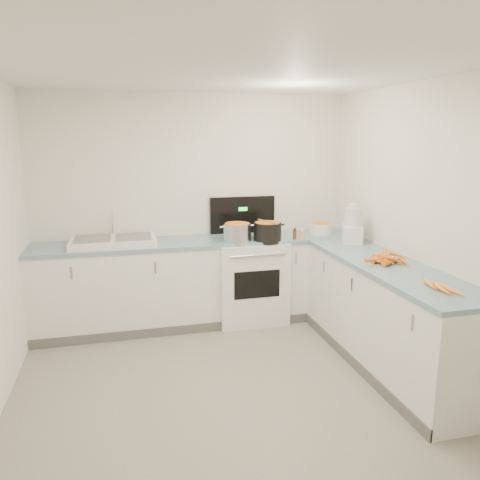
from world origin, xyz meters
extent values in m
cube|color=white|center=(0.00, 1.70, 0.45)|extent=(3.50, 0.60, 0.90)
cube|color=#7699A8|center=(0.00, 1.70, 0.92)|extent=(3.50, 0.62, 0.04)
cube|color=white|center=(1.45, 0.30, 0.45)|extent=(0.60, 2.20, 0.90)
cube|color=#7699A8|center=(1.45, 0.30, 0.92)|extent=(0.62, 2.20, 0.04)
cube|color=white|center=(0.55, 1.68, 0.45)|extent=(0.76, 0.65, 0.90)
cube|color=black|center=(0.55, 1.98, 1.15)|extent=(0.76, 0.05, 0.42)
cube|color=white|center=(-0.90, 1.70, 0.97)|extent=(0.86, 0.52, 0.07)
cube|color=slate|center=(-1.10, 1.70, 1.01)|extent=(0.36, 0.42, 0.01)
cube|color=slate|center=(-0.70, 1.70, 1.01)|extent=(0.36, 0.42, 0.01)
cylinder|color=silver|center=(-0.90, 1.92, 1.13)|extent=(0.03, 0.03, 0.24)
cylinder|color=silver|center=(0.38, 1.53, 1.03)|extent=(0.38, 0.38, 0.21)
cylinder|color=black|center=(0.71, 1.51, 1.03)|extent=(0.33, 0.33, 0.21)
cylinder|color=#AD7A47|center=(0.71, 1.51, 1.14)|extent=(0.12, 0.34, 0.01)
cylinder|color=white|center=(1.40, 1.67, 1.00)|extent=(0.30, 0.30, 0.12)
cylinder|color=#593319|center=(1.01, 1.48, 0.99)|extent=(0.04, 0.04, 0.10)
cylinder|color=#E5B266|center=(1.08, 1.45, 0.99)|extent=(0.06, 0.06, 0.10)
cube|color=white|center=(1.53, 1.18, 1.03)|extent=(0.28, 0.30, 0.18)
cylinder|color=silver|center=(1.53, 1.18, 1.21)|extent=(0.19, 0.19, 0.19)
cylinder|color=white|center=(1.53, 1.18, 1.33)|extent=(0.11, 0.11, 0.04)
cone|color=orange|center=(1.53, 0.30, 0.96)|extent=(0.06, 0.17, 0.04)
cone|color=orange|center=(1.43, 0.35, 0.96)|extent=(0.21, 0.04, 0.04)
cone|color=orange|center=(1.44, 0.38, 0.96)|extent=(0.15, 0.19, 0.05)
cone|color=orange|center=(1.43, 0.28, 0.97)|extent=(0.19, 0.12, 0.05)
cone|color=orange|center=(1.42, 0.36, 0.96)|extent=(0.09, 0.18, 0.05)
cone|color=orange|center=(1.37, 0.40, 0.96)|extent=(0.16, 0.13, 0.04)
cone|color=orange|center=(1.36, 0.33, 0.97)|extent=(0.06, 0.18, 0.05)
cone|color=orange|center=(1.43, 0.40, 0.97)|extent=(0.08, 0.22, 0.05)
cone|color=orange|center=(1.45, 0.34, 0.96)|extent=(0.05, 0.21, 0.04)
cone|color=orange|center=(1.55, 0.37, 0.96)|extent=(0.19, 0.07, 0.05)
cone|color=orange|center=(1.57, 0.25, 0.96)|extent=(0.08, 0.19, 0.04)
cone|color=orange|center=(1.43, 0.34, 1.00)|extent=(0.09, 0.17, 0.04)
cone|color=orange|center=(1.46, 0.43, 0.98)|extent=(0.07, 0.22, 0.05)
cone|color=orange|center=(1.44, 0.42, 0.98)|extent=(0.14, 0.17, 0.04)
cone|color=orange|center=(1.43, 0.33, 1.00)|extent=(0.15, 0.19, 0.04)
cone|color=orange|center=(1.59, 0.41, 0.99)|extent=(0.08, 0.19, 0.04)
cone|color=orange|center=(1.46, 0.40, 0.99)|extent=(0.17, 0.12, 0.05)
cone|color=orange|center=(1.48, 0.44, 1.00)|extent=(0.15, 0.22, 0.05)
cone|color=orange|center=(1.28, 0.29, 0.99)|extent=(0.17, 0.07, 0.04)
cone|color=orange|center=(1.45, -0.53, 0.96)|extent=(0.05, 0.20, 0.04)
cone|color=orange|center=(1.40, -0.47, 0.96)|extent=(0.07, 0.20, 0.04)
cone|color=orange|center=(1.45, -0.41, 0.96)|extent=(0.06, 0.19, 0.04)
cone|color=orange|center=(1.38, -0.35, 0.96)|extent=(0.08, 0.20, 0.04)
cube|color=tan|center=(-1.07, 1.62, 1.02)|extent=(0.01, 0.04, 0.00)
cube|color=tan|center=(-1.04, 1.59, 1.01)|extent=(0.02, 0.04, 0.00)
cube|color=tan|center=(-1.11, 1.81, 1.02)|extent=(0.03, 0.02, 0.00)
cube|color=tan|center=(-1.03, 1.75, 1.01)|extent=(0.01, 0.03, 0.00)
cube|color=tan|center=(-1.05, 1.82, 1.02)|extent=(0.03, 0.03, 0.00)
cube|color=tan|center=(-1.13, 1.64, 1.02)|extent=(0.01, 0.04, 0.00)
cube|color=tan|center=(-1.06, 1.74, 1.02)|extent=(0.03, 0.05, 0.00)
cube|color=tan|center=(-1.11, 1.65, 1.02)|extent=(0.03, 0.04, 0.00)
cube|color=tan|center=(-1.15, 1.67, 1.02)|extent=(0.05, 0.01, 0.00)
cube|color=tan|center=(-1.09, 1.64, 1.02)|extent=(0.03, 0.03, 0.00)
cube|color=tan|center=(-1.19, 1.82, 1.02)|extent=(0.02, 0.03, 0.00)
camera|label=1|loc=(-0.78, -3.19, 2.02)|focal=35.00mm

